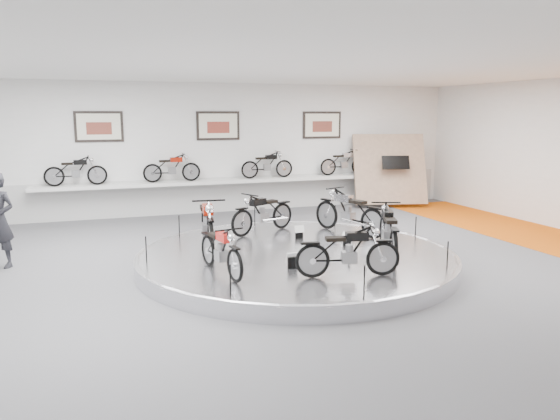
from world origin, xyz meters
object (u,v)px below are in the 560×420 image
object	(u,v)px
shelf	(221,181)
bike_d	(221,249)
display_platform	(296,259)
bike_c	(207,223)
bike_a	(349,211)
bike_f	(388,230)
bike_b	(263,213)
bike_e	(348,251)

from	to	relation	value
shelf	bike_d	bearing A→B (deg)	-103.65
display_platform	bike_c	bearing A→B (deg)	153.63
bike_a	bike_f	xyz separation A→B (m)	(-0.18, -2.05, -0.02)
shelf	bike_a	xyz separation A→B (m)	(1.78, -5.21, -0.17)
bike_f	bike_b	bearing A→B (deg)	52.77
bike_a	bike_f	size ratio (longest dim) A/B	1.04
bike_c	bike_d	size ratio (longest dim) A/B	1.28
bike_b	bike_a	bearing A→B (deg)	131.63
bike_b	bike_f	world-z (taller)	bike_f
bike_f	bike_a	bearing A→B (deg)	17.23
bike_b	display_platform	bearing A→B (deg)	66.64
display_platform	bike_f	world-z (taller)	bike_f
bike_d	bike_e	size ratio (longest dim) A/B	0.96
bike_b	bike_d	bearing A→B (deg)	34.18
bike_a	bike_c	xyz separation A→B (m)	(-3.42, -0.37, 0.03)
bike_a	shelf	bearing A→B (deg)	-2.71
bike_f	shelf	bearing A→B (deg)	34.54
bike_b	bike_e	size ratio (longest dim) A/B	1.06
bike_d	bike_e	distance (m)	2.20
bike_b	bike_f	xyz separation A→B (m)	(1.68, -2.83, 0.03)
display_platform	bike_f	size ratio (longest dim) A/B	3.73
shelf	bike_f	bearing A→B (deg)	-77.60
bike_a	bike_b	world-z (taller)	bike_a
bike_c	bike_a	bearing A→B (deg)	103.40
bike_b	bike_e	distance (m)	3.88
display_platform	bike_b	bearing A→B (deg)	92.28
display_platform	bike_f	xyz separation A→B (m)	(1.60, -0.87, 0.65)
bike_c	bike_f	world-z (taller)	bike_c
bike_b	bike_c	distance (m)	1.94
bike_b	bike_f	bearing A→B (deg)	95.00
bike_a	bike_e	bearing A→B (deg)	131.55
bike_c	display_platform	bearing A→B (deg)	70.83
display_platform	bike_c	world-z (taller)	bike_c
display_platform	bike_b	distance (m)	2.06
display_platform	bike_a	distance (m)	2.24
bike_c	bike_e	size ratio (longest dim) A/B	1.22
display_platform	bike_d	xyz separation A→B (m)	(-1.79, -0.99, 0.59)
bike_a	bike_d	world-z (taller)	bike_a
shelf	bike_f	size ratio (longest dim) A/B	6.41
bike_e	bike_f	bearing A→B (deg)	49.74
bike_f	bike_e	bearing A→B (deg)	148.71
bike_b	bike_e	bearing A→B (deg)	68.56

